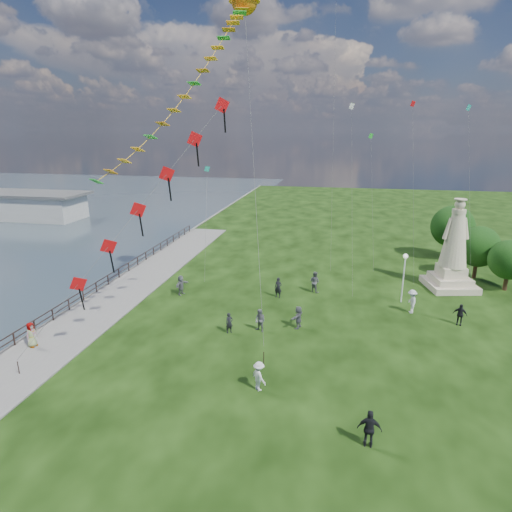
% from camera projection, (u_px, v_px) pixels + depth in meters
% --- Properties ---
extents(waterfront, '(200.00, 200.00, 1.51)m').
position_uv_depth(waterfront, '(89.00, 308.00, 35.09)').
color(waterfront, '#2D3E44').
rests_on(waterfront, ground).
extents(pier_pavilion, '(30.00, 8.00, 4.40)m').
position_uv_depth(pier_pavilion, '(2.00, 204.00, 72.57)').
color(pier_pavilion, '#A0A09B').
rests_on(pier_pavilion, ground).
extents(statue, '(4.81, 4.81, 8.23)m').
position_uv_depth(statue, '(453.00, 255.00, 38.49)').
color(statue, '#C1A992').
rests_on(statue, ground).
extents(lamppost, '(0.39, 0.39, 4.24)m').
position_uv_depth(lamppost, '(404.00, 268.00, 35.24)').
color(lamppost, silver).
rests_on(lamppost, ground).
extents(tree_row, '(6.86, 13.55, 6.03)m').
position_uv_depth(tree_row, '(471.00, 239.00, 43.28)').
color(tree_row, '#382314').
rests_on(tree_row, ground).
extents(person_0, '(0.66, 0.63, 1.51)m').
position_uv_depth(person_0, '(229.00, 323.00, 30.44)').
color(person_0, black).
rests_on(person_0, ground).
extents(person_1, '(0.97, 0.84, 1.69)m').
position_uv_depth(person_1, '(260.00, 321.00, 30.61)').
color(person_1, '#595960').
rests_on(person_1, ground).
extents(person_2, '(1.20, 1.18, 1.72)m').
position_uv_depth(person_2, '(259.00, 376.00, 23.68)').
color(person_2, silver).
rests_on(person_2, ground).
extents(person_3, '(1.13, 0.63, 1.87)m').
position_uv_depth(person_3, '(370.00, 429.00, 19.39)').
color(person_3, black).
rests_on(person_3, ground).
extents(person_5, '(1.15, 1.78, 1.77)m').
position_uv_depth(person_5, '(181.00, 285.00, 37.50)').
color(person_5, '#595960').
rests_on(person_5, ground).
extents(person_6, '(0.73, 0.57, 1.79)m').
position_uv_depth(person_6, '(278.00, 288.00, 36.87)').
color(person_6, black).
rests_on(person_6, ground).
extents(person_7, '(1.09, 0.96, 1.92)m').
position_uv_depth(person_7, '(315.00, 282.00, 38.09)').
color(person_7, '#595960').
rests_on(person_7, ground).
extents(person_8, '(0.80, 1.32, 1.93)m').
position_uv_depth(person_8, '(412.00, 301.00, 33.73)').
color(person_8, silver).
rests_on(person_8, ground).
extents(person_9, '(1.08, 0.79, 1.66)m').
position_uv_depth(person_9, '(460.00, 314.00, 31.67)').
color(person_9, black).
rests_on(person_9, ground).
extents(person_10, '(0.63, 0.90, 1.71)m').
position_uv_depth(person_10, '(32.00, 336.00, 28.31)').
color(person_10, '#595960').
rests_on(person_10, ground).
extents(person_11, '(1.17, 1.72, 1.70)m').
position_uv_depth(person_11, '(298.00, 317.00, 31.16)').
color(person_11, '#595960').
rests_on(person_11, ground).
extents(red_kite_train, '(10.74, 9.35, 16.00)m').
position_uv_depth(red_kite_train, '(150.00, 198.00, 26.58)').
color(red_kite_train, black).
rests_on(red_kite_train, ground).
extents(serpent_kite, '(8.88, 13.05, 23.32)m').
position_uv_depth(serpent_kite, '(243.00, 4.00, 29.08)').
color(serpent_kite, black).
rests_on(serpent_kite, ground).
extents(small_kites, '(25.38, 12.67, 29.81)m').
position_uv_depth(small_kites, '(358.00, 131.00, 40.74)').
color(small_kites, teal).
rests_on(small_kites, ground).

